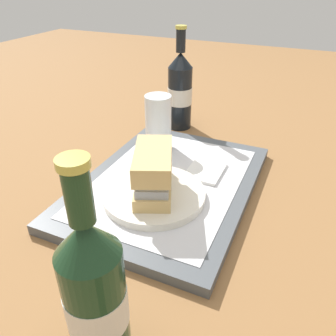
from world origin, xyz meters
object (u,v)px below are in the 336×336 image
(sandwich, at_px, (152,170))
(beer_glass, at_px, (158,120))
(plate, at_px, (153,194))
(beer_bottle, at_px, (180,90))
(second_bottle, at_px, (95,297))

(sandwich, distance_m, beer_glass, 0.20)
(plate, distance_m, beer_bottle, 0.38)
(plate, xyz_separation_m, sandwich, (0.00, 0.00, 0.05))
(sandwich, bearing_deg, beer_glass, -0.36)
(sandwich, relative_size, beer_bottle, 0.54)
(beer_glass, height_order, second_bottle, second_bottle)
(beer_bottle, relative_size, second_bottle, 1.00)
(plate, height_order, beer_bottle, beer_bottle)
(plate, relative_size, beer_glass, 1.52)
(sandwich, xyz_separation_m, beer_glass, (0.19, 0.08, 0.01))
(plate, bearing_deg, sandwich, 22.82)
(plate, height_order, second_bottle, second_bottle)
(beer_glass, relative_size, second_bottle, 0.47)
(sandwich, height_order, second_bottle, second_bottle)
(beer_bottle, bearing_deg, beer_glass, -174.19)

